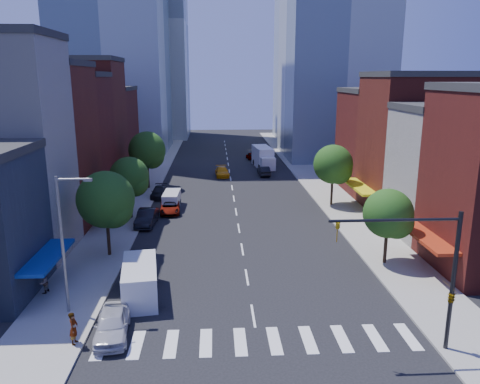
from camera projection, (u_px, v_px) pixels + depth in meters
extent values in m
plane|color=black|center=(253.00, 316.00, 30.18)|extent=(220.00, 220.00, 0.00)
cube|color=gray|center=(146.00, 182.00, 68.28)|extent=(5.00, 120.00, 0.15)
cube|color=gray|center=(315.00, 180.00, 69.60)|extent=(5.00, 120.00, 0.15)
cube|color=silver|center=(257.00, 341.00, 27.27)|extent=(19.00, 3.00, 0.01)
cube|color=#5B1B15|center=(29.00, 148.00, 47.03)|extent=(12.00, 9.00, 16.00)
cube|color=#551915|center=(57.00, 142.00, 55.39)|extent=(12.00, 8.00, 15.00)
cube|color=#5B1B15|center=(77.00, 126.00, 63.40)|extent=(12.00, 9.00, 17.00)
cube|color=#551915|center=(95.00, 133.00, 73.08)|extent=(12.00, 10.00, 13.00)
cube|color=#B9B3AA|center=(461.00, 174.00, 44.40)|extent=(12.00, 8.00, 12.00)
cube|color=#5B1B15|center=(421.00, 145.00, 52.76)|extent=(12.00, 10.00, 15.00)
cube|color=#551915|center=(389.00, 142.00, 62.70)|extent=(12.00, 10.00, 13.00)
cube|color=#9EA5AD|center=(149.00, 22.00, 114.63)|extent=(18.00, 18.00, 56.00)
cylinder|color=black|center=(453.00, 282.00, 25.38)|extent=(0.24, 0.24, 8.00)
cylinder|color=black|center=(395.00, 220.00, 24.33)|extent=(7.00, 0.16, 0.16)
imported|color=gold|center=(338.00, 232.00, 24.32)|extent=(0.22, 0.18, 1.10)
imported|color=gold|center=(451.00, 296.00, 25.57)|extent=(0.48, 2.24, 0.90)
cylinder|color=slate|center=(63.00, 246.00, 29.40)|extent=(0.20, 0.20, 9.00)
cylinder|color=slate|center=(73.00, 179.00, 28.43)|extent=(2.00, 0.14, 0.14)
cube|color=slate|center=(88.00, 180.00, 28.49)|extent=(0.50, 0.25, 0.18)
cylinder|color=black|center=(108.00, 233.00, 39.73)|extent=(0.28, 0.28, 3.92)
sphere|color=#123F12|center=(106.00, 199.00, 39.03)|extent=(4.80, 4.80, 4.80)
sphere|color=#123F12|center=(113.00, 208.00, 38.94)|extent=(3.36, 3.36, 3.36)
cylinder|color=black|center=(131.00, 201.00, 50.43)|extent=(0.28, 0.28, 3.64)
sphere|color=#123F12|center=(129.00, 176.00, 49.78)|extent=(4.20, 4.20, 4.20)
sphere|color=#123F12|center=(135.00, 183.00, 49.67)|extent=(2.94, 2.94, 2.94)
cylinder|color=black|center=(148.00, 173.00, 63.94)|extent=(0.28, 0.28, 4.20)
sphere|color=#123F12|center=(147.00, 150.00, 63.18)|extent=(5.00, 5.00, 5.00)
sphere|color=#123F12|center=(151.00, 156.00, 63.10)|extent=(3.50, 3.50, 3.50)
cylinder|color=black|center=(386.00, 243.00, 38.11)|extent=(0.28, 0.28, 3.36)
sphere|color=#123F12|center=(388.00, 213.00, 37.50)|extent=(4.00, 4.00, 4.00)
sphere|color=#123F12|center=(396.00, 222.00, 37.39)|extent=(2.80, 2.80, 2.80)
cylinder|color=black|center=(332.00, 189.00, 55.49)|extent=(0.28, 0.28, 3.92)
sphere|color=#123F12|center=(333.00, 164.00, 54.79)|extent=(4.60, 4.60, 4.60)
sphere|color=#123F12|center=(338.00, 171.00, 54.69)|extent=(3.22, 3.22, 3.22)
imported|color=silver|center=(112.00, 324.00, 27.60)|extent=(2.36, 4.86, 1.60)
imported|color=black|center=(147.00, 217.00, 48.51)|extent=(2.01, 5.09, 1.65)
imported|color=#999999|center=(170.00, 207.00, 52.94)|extent=(2.49, 4.82, 1.30)
imported|color=black|center=(159.00, 192.00, 59.76)|extent=(1.99, 4.74, 1.37)
cube|color=silver|center=(140.00, 281.00, 32.53)|extent=(3.06, 6.00, 2.41)
cube|color=black|center=(139.00, 290.00, 30.36)|extent=(2.26, 1.43, 1.03)
cylinder|color=black|center=(124.00, 306.00, 30.67)|extent=(0.40, 0.90, 0.87)
cylinder|color=black|center=(156.00, 303.00, 31.05)|extent=(0.40, 0.90, 0.87)
cylinder|color=black|center=(127.00, 281.00, 34.39)|extent=(0.40, 0.90, 0.87)
cylinder|color=black|center=(155.00, 279.00, 34.77)|extent=(0.40, 0.90, 0.87)
cube|color=silver|center=(172.00, 200.00, 55.03)|extent=(1.89, 4.45, 1.85)
cube|color=black|center=(170.00, 201.00, 53.34)|extent=(1.66, 0.93, 0.79)
cylinder|color=black|center=(163.00, 208.00, 53.70)|extent=(0.24, 0.68, 0.67)
cylinder|color=black|center=(177.00, 208.00, 53.74)|extent=(0.24, 0.68, 0.67)
cylinder|color=black|center=(167.00, 202.00, 56.61)|extent=(0.24, 0.68, 0.67)
cylinder|color=black|center=(180.00, 202.00, 56.65)|extent=(0.24, 0.68, 0.67)
imported|color=orange|center=(222.00, 172.00, 72.43)|extent=(2.27, 4.99, 1.41)
imported|color=black|center=(264.00, 171.00, 72.99)|extent=(1.79, 4.48, 1.45)
imported|color=#999999|center=(251.00, 156.00, 87.46)|extent=(1.95, 3.95, 1.29)
cube|color=white|center=(263.00, 157.00, 80.21)|extent=(3.27, 7.12, 3.39)
cube|color=white|center=(268.00, 164.00, 76.49)|extent=(2.52, 2.15, 2.12)
cylinder|color=black|center=(260.00, 167.00, 77.28)|extent=(0.42, 0.98, 0.95)
cylinder|color=black|center=(273.00, 167.00, 77.65)|extent=(0.42, 0.98, 0.95)
cylinder|color=black|center=(254.00, 162.00, 81.84)|extent=(0.42, 0.98, 0.95)
cylinder|color=black|center=(267.00, 162.00, 82.21)|extent=(0.42, 0.98, 0.95)
imported|color=#999999|center=(74.00, 328.00, 26.57)|extent=(0.48, 0.72, 1.92)
imported|color=#999999|center=(44.00, 283.00, 32.86)|extent=(0.80, 0.91, 1.57)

